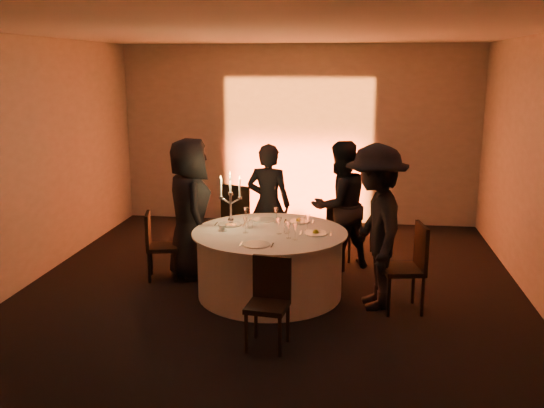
# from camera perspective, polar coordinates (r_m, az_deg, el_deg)

# --- Properties ---
(floor) EXTENTS (7.00, 7.00, 0.00)m
(floor) POSITION_cam_1_polar(r_m,az_deg,el_deg) (7.25, -0.22, -8.46)
(floor) COLOR black
(floor) RESTS_ON ground
(ceiling) EXTENTS (7.00, 7.00, 0.00)m
(ceiling) POSITION_cam_1_polar(r_m,az_deg,el_deg) (6.77, -0.24, 15.93)
(ceiling) COLOR white
(ceiling) RESTS_ON wall_back
(wall_back) EXTENTS (7.00, 0.00, 7.00)m
(wall_back) POSITION_cam_1_polar(r_m,az_deg,el_deg) (10.30, 2.49, 6.51)
(wall_back) COLOR #A09B94
(wall_back) RESTS_ON floor
(wall_front) EXTENTS (7.00, 0.00, 7.00)m
(wall_front) POSITION_cam_1_polar(r_m,az_deg,el_deg) (3.52, -8.20, -6.19)
(wall_front) COLOR #A09B94
(wall_front) RESTS_ON floor
(wall_left) EXTENTS (0.00, 7.00, 7.00)m
(wall_left) POSITION_cam_1_polar(r_m,az_deg,el_deg) (7.85, -22.52, 3.54)
(wall_left) COLOR #A09B94
(wall_left) RESTS_ON floor
(uplighter_fixture) EXTENTS (0.25, 0.12, 0.10)m
(uplighter_fixture) POSITION_cam_1_polar(r_m,az_deg,el_deg) (10.27, 2.26, -1.74)
(uplighter_fixture) COLOR black
(uplighter_fixture) RESTS_ON floor
(banquet_table) EXTENTS (1.80, 1.80, 0.77)m
(banquet_table) POSITION_cam_1_polar(r_m,az_deg,el_deg) (7.12, -0.22, -5.58)
(banquet_table) COLOR black
(banquet_table) RESTS_ON floor
(chair_left) EXTENTS (0.46, 0.46, 0.86)m
(chair_left) POSITION_cam_1_polar(r_m,az_deg,el_deg) (7.75, -10.81, -3.55)
(chair_left) COLOR black
(chair_left) RESTS_ON floor
(chair_back_left) EXTENTS (0.59, 0.59, 1.04)m
(chair_back_left) POSITION_cam_1_polar(r_m,az_deg,el_deg) (8.49, -3.03, -1.10)
(chair_back_left) COLOR black
(chair_back_left) RESTS_ON floor
(chair_back_right) EXTENTS (0.51, 0.51, 0.86)m
(chair_back_right) POSITION_cam_1_polar(r_m,az_deg,el_deg) (8.28, 6.04, -2.29)
(chair_back_right) COLOR black
(chair_back_right) RESTS_ON floor
(chair_right) EXTENTS (0.50, 0.50, 0.97)m
(chair_right) POSITION_cam_1_polar(r_m,az_deg,el_deg) (6.79, 12.88, -5.38)
(chair_right) COLOR black
(chair_right) RESTS_ON floor
(chair_front) EXTENTS (0.42, 0.42, 0.86)m
(chair_front) POSITION_cam_1_polar(r_m,az_deg,el_deg) (5.86, -0.26, -8.75)
(chair_front) COLOR black
(chair_front) RESTS_ON floor
(guest_left) EXTENTS (0.88, 1.03, 1.78)m
(guest_left) POSITION_cam_1_polar(r_m,az_deg,el_deg) (7.68, -7.74, -0.42)
(guest_left) COLOR black
(guest_left) RESTS_ON floor
(guest_back_left) EXTENTS (0.65, 0.48, 1.64)m
(guest_back_left) POSITION_cam_1_polar(r_m,az_deg,el_deg) (8.13, -0.33, -0.03)
(guest_back_left) COLOR black
(guest_back_left) RESTS_ON floor
(guest_back_right) EXTENTS (1.05, 1.01, 1.71)m
(guest_back_right) POSITION_cam_1_polar(r_m,az_deg,el_deg) (7.97, 6.39, -0.16)
(guest_back_right) COLOR black
(guest_back_right) RESTS_ON floor
(guest_right) EXTENTS (0.86, 1.28, 1.83)m
(guest_right) POSITION_cam_1_polar(r_m,az_deg,el_deg) (6.73, 9.70, -2.16)
(guest_right) COLOR black
(guest_right) RESTS_ON floor
(plate_left) EXTENTS (0.36, 0.29, 0.01)m
(plate_left) POSITION_cam_1_polar(r_m,az_deg,el_deg) (7.31, -3.98, -1.92)
(plate_left) COLOR white
(plate_left) RESTS_ON banquet_table
(plate_back_left) EXTENTS (0.35, 0.27, 0.01)m
(plate_back_left) POSITION_cam_1_polar(r_m,az_deg,el_deg) (7.51, -0.78, -1.48)
(plate_back_left) COLOR white
(plate_back_left) RESTS_ON banquet_table
(plate_back_right) EXTENTS (0.36, 0.26, 0.08)m
(plate_back_right) POSITION_cam_1_polar(r_m,az_deg,el_deg) (7.43, 2.55, -1.56)
(plate_back_right) COLOR white
(plate_back_right) RESTS_ON banquet_table
(plate_right) EXTENTS (0.36, 0.27, 0.08)m
(plate_right) POSITION_cam_1_polar(r_m,az_deg,el_deg) (6.92, 4.13, -2.69)
(plate_right) COLOR white
(plate_right) RESTS_ON banquet_table
(plate_front) EXTENTS (0.36, 0.29, 0.01)m
(plate_front) POSITION_cam_1_polar(r_m,az_deg,el_deg) (6.48, -1.46, -3.84)
(plate_front) COLOR white
(plate_front) RESTS_ON banquet_table
(coffee_cup) EXTENTS (0.11, 0.11, 0.07)m
(coffee_cup) POSITION_cam_1_polar(r_m,az_deg,el_deg) (7.06, -4.71, -2.28)
(coffee_cup) COLOR white
(coffee_cup) RESTS_ON banquet_table
(candelabra) EXTENTS (0.28, 0.13, 0.67)m
(candelabra) POSITION_cam_1_polar(r_m,az_deg,el_deg) (7.20, -3.92, -0.30)
(candelabra) COLOR silver
(candelabra) RESTS_ON banquet_table
(wine_glass_a) EXTENTS (0.07, 0.07, 0.19)m
(wine_glass_a) POSITION_cam_1_polar(r_m,az_deg,el_deg) (6.87, 0.67, -1.73)
(wine_glass_a) COLOR white
(wine_glass_a) RESTS_ON banquet_table
(wine_glass_b) EXTENTS (0.07, 0.07, 0.19)m
(wine_glass_b) POSITION_cam_1_polar(r_m,az_deg,el_deg) (7.03, 3.37, -1.42)
(wine_glass_b) COLOR white
(wine_glass_b) RESTS_ON banquet_table
(wine_glass_c) EXTENTS (0.07, 0.07, 0.19)m
(wine_glass_c) POSITION_cam_1_polar(r_m,az_deg,el_deg) (7.36, -2.47, -0.74)
(wine_glass_c) COLOR white
(wine_glass_c) RESTS_ON banquet_table
(wine_glass_d) EXTENTS (0.07, 0.07, 0.19)m
(wine_glass_d) POSITION_cam_1_polar(r_m,az_deg,el_deg) (6.70, 1.56, -2.11)
(wine_glass_d) COLOR white
(wine_glass_d) RESTS_ON banquet_table
(wine_glass_e) EXTENTS (0.07, 0.07, 0.19)m
(wine_glass_e) POSITION_cam_1_polar(r_m,az_deg,el_deg) (6.65, 2.20, -2.23)
(wine_glass_e) COLOR white
(wine_glass_e) RESTS_ON banquet_table
(wine_glass_f) EXTENTS (0.07, 0.07, 0.19)m
(wine_glass_f) POSITION_cam_1_polar(r_m,az_deg,el_deg) (6.92, -2.52, -1.63)
(wine_glass_f) COLOR white
(wine_glass_f) RESTS_ON banquet_table
(wine_glass_g) EXTENTS (0.07, 0.07, 0.19)m
(wine_glass_g) POSITION_cam_1_polar(r_m,az_deg,el_deg) (7.36, 0.41, -0.74)
(wine_glass_g) COLOR white
(wine_glass_g) RESTS_ON banquet_table
(tumbler_a) EXTENTS (0.07, 0.07, 0.09)m
(tumbler_a) POSITION_cam_1_polar(r_m,az_deg,el_deg) (6.92, 1.40, -2.42)
(tumbler_a) COLOR white
(tumbler_a) RESTS_ON banquet_table
(tumbler_b) EXTENTS (0.07, 0.07, 0.09)m
(tumbler_b) POSITION_cam_1_polar(r_m,az_deg,el_deg) (7.14, -2.07, -1.94)
(tumbler_b) COLOR white
(tumbler_b) RESTS_ON banquet_table
(tumbler_c) EXTENTS (0.07, 0.07, 0.09)m
(tumbler_c) POSITION_cam_1_polar(r_m,az_deg,el_deg) (7.30, 2.86, -1.62)
(tumbler_c) COLOR white
(tumbler_c) RESTS_ON banquet_table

